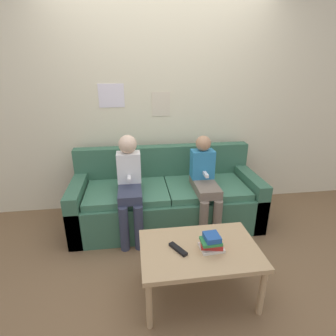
% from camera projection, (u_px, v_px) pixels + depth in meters
% --- Properties ---
extents(ground_plane, '(10.00, 10.00, 0.00)m').
position_uv_depth(ground_plane, '(173.00, 248.00, 2.60)').
color(ground_plane, brown).
extents(wall_back, '(8.00, 0.07, 2.60)m').
position_uv_depth(wall_back, '(161.00, 102.00, 3.06)').
color(wall_back, beige).
rests_on(wall_back, ground_plane).
extents(couch, '(2.03, 0.80, 0.82)m').
position_uv_depth(couch, '(166.00, 199.00, 2.98)').
color(couch, '#38664C').
rests_on(couch, ground_plane).
extents(coffee_table, '(0.88, 0.58, 0.43)m').
position_uv_depth(coffee_table, '(199.00, 253.00, 1.96)').
color(coffee_table, tan).
rests_on(coffee_table, ground_plane).
extents(person_left, '(0.24, 0.55, 1.05)m').
position_uv_depth(person_left, '(130.00, 182.00, 2.63)').
color(person_left, '#33384C').
rests_on(person_left, ground_plane).
extents(person_right, '(0.24, 0.55, 1.02)m').
position_uv_depth(person_right, '(205.00, 181.00, 2.73)').
color(person_right, '#756656').
rests_on(person_right, ground_plane).
extents(tv_remote, '(0.12, 0.17, 0.02)m').
position_uv_depth(tv_remote, '(178.00, 249.00, 1.91)').
color(tv_remote, black).
rests_on(tv_remote, coffee_table).
extents(book_stack, '(0.18, 0.15, 0.12)m').
position_uv_depth(book_stack, '(211.00, 243.00, 1.91)').
color(book_stack, silver).
rests_on(book_stack, coffee_table).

